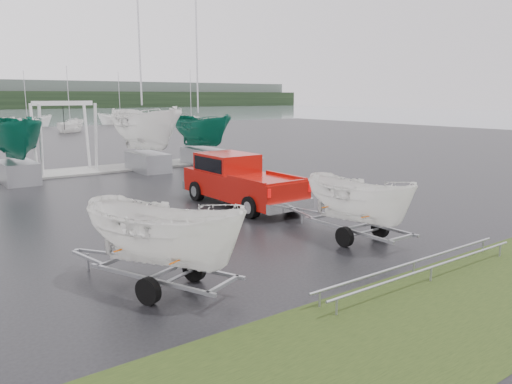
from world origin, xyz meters
name	(u,v)px	position (x,y,z in m)	size (l,w,h in m)	color
ground_plane	(120,224)	(0.00, 0.00, 0.00)	(120.00, 120.00, 0.00)	black
grass_verge	(355,351)	(0.00, -11.00, 0.00)	(40.00, 40.00, 0.00)	black
dock	(32,175)	(0.00, 13.00, 0.05)	(30.00, 3.00, 0.12)	#999993
pickup_truck	(237,179)	(5.15, 0.25, 1.06)	(2.29, 6.14, 2.04)	#940D08
trailer_hitched	(361,161)	(5.18, -6.33, 2.49)	(1.78, 3.60, 4.58)	gray
trailer_parked	(162,177)	(-1.41, -6.49, 2.65)	(2.49, 3.78, 4.88)	gray
boat_hoist	(64,127)	(1.91, 13.00, 2.67)	(3.30, 2.18, 4.12)	silver
keelboat_1	(12,111)	(-1.06, 11.20, 3.65)	(2.31, 3.20, 7.24)	gray
keelboat_2	(145,98)	(6.02, 11.00, 4.29)	(2.69, 3.20, 10.87)	gray
keelboat_3	(202,112)	(9.96, 11.30, 3.41)	(2.17, 3.20, 10.33)	gray
mast_rack_2	(423,265)	(4.00, -9.50, 0.35)	(7.00, 0.56, 0.06)	gray
moored_boat_2	(71,132)	(12.11, 47.44, 0.01)	(3.35, 3.37, 11.18)	white
moored_boat_3	(191,127)	(28.63, 46.51, 0.00)	(3.54, 3.58, 11.50)	white
moored_boat_5	(28,127)	(10.16, 61.63, 0.00)	(2.76, 2.70, 11.37)	white
moored_boat_6	(121,124)	(23.28, 59.53, 0.00)	(3.83, 3.81, 11.58)	white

